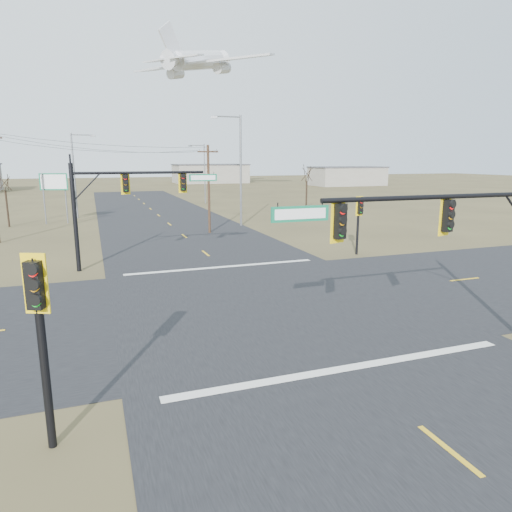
{
  "coord_description": "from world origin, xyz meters",
  "views": [
    {
      "loc": [
        -7.4,
        -19.35,
        6.63
      ],
      "look_at": [
        -0.1,
        1.0,
        2.03
      ],
      "focal_mm": 32.0,
      "sensor_mm": 36.0,
      "label": 1
    }
  ],
  "objects_px": {
    "pedestal_signal_ne": "(360,212)",
    "highway_sign": "(54,188)",
    "mast_arm_near": "(444,228)",
    "bare_tree_a": "(4,182)",
    "streetlight_b": "(203,170)",
    "mast_arm_far": "(129,192)",
    "utility_pole_near": "(209,187)",
    "pedestal_signal_sw": "(38,311)",
    "streetlight_a": "(238,165)",
    "bare_tree_c": "(307,173)",
    "streetlight_c": "(76,171)"
  },
  "relations": [
    {
      "from": "highway_sign",
      "to": "streetlight_a",
      "type": "relative_size",
      "value": 0.48
    },
    {
      "from": "pedestal_signal_ne",
      "to": "bare_tree_a",
      "type": "relative_size",
      "value": 0.73
    },
    {
      "from": "mast_arm_near",
      "to": "streetlight_a",
      "type": "xyz_separation_m",
      "value": [
        3.1,
        32.09,
        1.68
      ]
    },
    {
      "from": "streetlight_b",
      "to": "streetlight_c",
      "type": "bearing_deg",
      "value": -159.38
    },
    {
      "from": "streetlight_c",
      "to": "bare_tree_a",
      "type": "xyz_separation_m",
      "value": [
        -6.49,
        -5.17,
        -0.84
      ]
    },
    {
      "from": "streetlight_a",
      "to": "bare_tree_a",
      "type": "xyz_separation_m",
      "value": [
        -21.89,
        6.92,
        -1.61
      ]
    },
    {
      "from": "highway_sign",
      "to": "bare_tree_a",
      "type": "bearing_deg",
      "value": -154.26
    },
    {
      "from": "pedestal_signal_sw",
      "to": "mast_arm_near",
      "type": "bearing_deg",
      "value": 29.59
    },
    {
      "from": "bare_tree_a",
      "to": "mast_arm_near",
      "type": "bearing_deg",
      "value": -64.28
    },
    {
      "from": "pedestal_signal_ne",
      "to": "highway_sign",
      "type": "height_order",
      "value": "highway_sign"
    },
    {
      "from": "streetlight_a",
      "to": "streetlight_c",
      "type": "xyz_separation_m",
      "value": [
        -15.4,
        12.09,
        -0.77
      ]
    },
    {
      "from": "pedestal_signal_sw",
      "to": "utility_pole_near",
      "type": "xyz_separation_m",
      "value": [
        11.24,
        29.91,
        0.77
      ]
    },
    {
      "from": "mast_arm_near",
      "to": "pedestal_signal_sw",
      "type": "distance_m",
      "value": 12.2
    },
    {
      "from": "mast_arm_far",
      "to": "streetlight_a",
      "type": "xyz_separation_m",
      "value": [
        11.78,
        15.09,
        1.43
      ]
    },
    {
      "from": "utility_pole_near",
      "to": "bare_tree_c",
      "type": "bearing_deg",
      "value": 37.24
    },
    {
      "from": "pedestal_signal_sw",
      "to": "highway_sign",
      "type": "relative_size",
      "value": 0.9
    },
    {
      "from": "highway_sign",
      "to": "streetlight_c",
      "type": "relative_size",
      "value": 0.55
    },
    {
      "from": "highway_sign",
      "to": "utility_pole_near",
      "type": "bearing_deg",
      "value": -27.6
    },
    {
      "from": "mast_arm_far",
      "to": "streetlight_b",
      "type": "height_order",
      "value": "streetlight_b"
    },
    {
      "from": "pedestal_signal_sw",
      "to": "bare_tree_a",
      "type": "distance_m",
      "value": 40.92
    },
    {
      "from": "pedestal_signal_ne",
      "to": "mast_arm_far",
      "type": "bearing_deg",
      "value": 171.75
    },
    {
      "from": "highway_sign",
      "to": "pedestal_signal_ne",
      "type": "bearing_deg",
      "value": -36.77
    },
    {
      "from": "utility_pole_near",
      "to": "highway_sign",
      "type": "relative_size",
      "value": 1.51
    },
    {
      "from": "highway_sign",
      "to": "streetlight_b",
      "type": "distance_m",
      "value": 26.08
    },
    {
      "from": "mast_arm_near",
      "to": "streetlight_a",
      "type": "height_order",
      "value": "streetlight_a"
    },
    {
      "from": "pedestal_signal_ne",
      "to": "streetlight_a",
      "type": "bearing_deg",
      "value": 99.48
    },
    {
      "from": "mast_arm_near",
      "to": "pedestal_signal_sw",
      "type": "xyz_separation_m",
      "value": [
        -12.08,
        -1.34,
        -1.03
      ]
    },
    {
      "from": "mast_arm_near",
      "to": "pedestal_signal_ne",
      "type": "height_order",
      "value": "mast_arm_near"
    },
    {
      "from": "mast_arm_far",
      "to": "pedestal_signal_ne",
      "type": "height_order",
      "value": "mast_arm_far"
    },
    {
      "from": "highway_sign",
      "to": "streetlight_c",
      "type": "bearing_deg",
      "value": 75.27
    },
    {
      "from": "bare_tree_c",
      "to": "mast_arm_near",
      "type": "bearing_deg",
      "value": -109.98
    },
    {
      "from": "utility_pole_near",
      "to": "streetlight_c",
      "type": "relative_size",
      "value": 0.83
    },
    {
      "from": "streetlight_b",
      "to": "streetlight_c",
      "type": "relative_size",
      "value": 0.93
    },
    {
      "from": "mast_arm_near",
      "to": "streetlight_c",
      "type": "relative_size",
      "value": 1.09
    },
    {
      "from": "highway_sign",
      "to": "mast_arm_far",
      "type": "bearing_deg",
      "value": -63.43
    },
    {
      "from": "bare_tree_c",
      "to": "highway_sign",
      "type": "bearing_deg",
      "value": -179.36
    },
    {
      "from": "highway_sign",
      "to": "bare_tree_c",
      "type": "height_order",
      "value": "bare_tree_c"
    },
    {
      "from": "mast_arm_far",
      "to": "bare_tree_c",
      "type": "xyz_separation_m",
      "value": [
        23.36,
        23.35,
        0.29
      ]
    },
    {
      "from": "streetlight_a",
      "to": "streetlight_c",
      "type": "relative_size",
      "value": 1.14
    },
    {
      "from": "pedestal_signal_sw",
      "to": "pedestal_signal_ne",
      "type": "bearing_deg",
      "value": 65.2
    },
    {
      "from": "bare_tree_a",
      "to": "streetlight_b",
      "type": "bearing_deg",
      "value": 36.55
    },
    {
      "from": "mast_arm_far",
      "to": "highway_sign",
      "type": "relative_size",
      "value": 1.69
    },
    {
      "from": "bare_tree_c",
      "to": "streetlight_c",
      "type": "bearing_deg",
      "value": 171.94
    },
    {
      "from": "mast_arm_near",
      "to": "streetlight_b",
      "type": "height_order",
      "value": "streetlight_b"
    },
    {
      "from": "highway_sign",
      "to": "streetlight_c",
      "type": "height_order",
      "value": "streetlight_c"
    },
    {
      "from": "mast_arm_near",
      "to": "mast_arm_far",
      "type": "distance_m",
      "value": 19.09
    },
    {
      "from": "streetlight_a",
      "to": "utility_pole_near",
      "type": "bearing_deg",
      "value": -118.74
    },
    {
      "from": "mast_arm_far",
      "to": "highway_sign",
      "type": "height_order",
      "value": "mast_arm_far"
    },
    {
      "from": "mast_arm_far",
      "to": "utility_pole_near",
      "type": "xyz_separation_m",
      "value": [
        7.84,
        11.56,
        -0.52
      ]
    },
    {
      "from": "bare_tree_a",
      "to": "bare_tree_c",
      "type": "bearing_deg",
      "value": 2.31
    }
  ]
}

